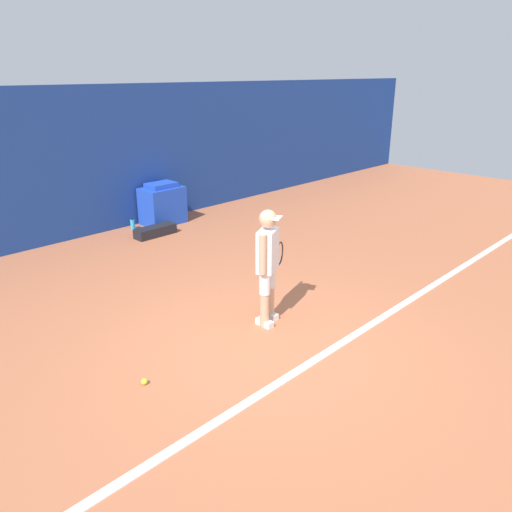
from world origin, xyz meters
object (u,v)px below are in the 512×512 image
Objects in this scene: tennis_player at (268,262)px; tennis_ball at (144,382)px; covered_chair at (162,204)px; water_bottle at (133,224)px; equipment_bag at (155,231)px.

tennis_player reaches higher than tennis_ball.
covered_chair is 0.77m from water_bottle.
tennis_ball is (-1.91, -0.04, -0.79)m from tennis_player.
covered_chair is 1.04× the size of equipment_bag.
equipment_bag is at bearing -136.41° from covered_chair.
water_bottle reaches higher than equipment_bag.
tennis_player is at bearing 1.12° from tennis_ball.
tennis_player is at bearing -104.99° from equipment_bag.
water_bottle is at bearing 172.92° from covered_chair.
covered_chair is 3.80× the size of water_bottle.
tennis_ball is 0.08× the size of covered_chair.
tennis_player reaches higher than equipment_bag.
tennis_ball is 0.08× the size of equipment_bag.
water_bottle is at bearing 96.57° from equipment_bag.
covered_chair reaches higher than tennis_ball.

